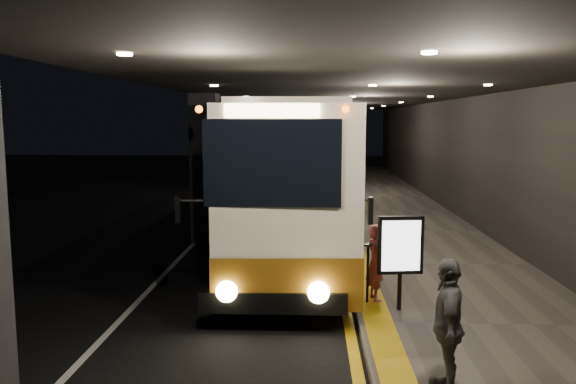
{
  "coord_description": "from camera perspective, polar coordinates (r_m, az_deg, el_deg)",
  "views": [
    {
      "loc": [
        1.68,
        -12.56,
        3.62
      ],
      "look_at": [
        1.04,
        2.39,
        1.7
      ],
      "focal_mm": 35.0,
      "sensor_mm": 36.0,
      "label": 1
    }
  ],
  "objects": [
    {
      "name": "stanchion_post",
      "position": [
        10.88,
        8.1,
        -8.25
      ],
      "size": [
        0.05,
        0.05,
        1.13
      ],
      "primitive_type": "cylinder",
      "color": "black",
      "rests_on": "sidewalk"
    },
    {
      "name": "sidewalk",
      "position": [
        18.17,
        12.17,
        -4.1
      ],
      "size": [
        4.5,
        50.0,
        0.15
      ],
      "primitive_type": "cube",
      "color": "#514C44",
      "rests_on": "ground"
    },
    {
      "name": "terminal_wall",
      "position": [
        18.36,
        19.38,
        4.96
      ],
      "size": [
        0.1,
        50.0,
        6.0
      ],
      "primitive_type": "cube",
      "color": "black",
      "rests_on": "ground"
    },
    {
      "name": "ground",
      "position": [
        13.18,
        -5.02,
        -8.66
      ],
      "size": [
        90.0,
        90.0,
        0.0
      ],
      "primitive_type": "plane",
      "color": "black"
    },
    {
      "name": "coach_main",
      "position": [
        15.35,
        0.02,
        0.77
      ],
      "size": [
        3.05,
        12.59,
        3.9
      ],
      "rotation": [
        0.0,
        0.0,
        0.04
      ],
      "color": "#F1E3C9",
      "rests_on": "ground"
    },
    {
      "name": "coach_second",
      "position": [
        28.22,
        0.99,
        3.31
      ],
      "size": [
        2.51,
        11.0,
        3.44
      ],
      "rotation": [
        0.0,
        0.0,
        0.02
      ],
      "color": "#F1E3C9",
      "rests_on": "ground"
    },
    {
      "name": "canopy",
      "position": [
        17.61,
        5.21,
        10.47
      ],
      "size": [
        9.0,
        50.0,
        0.4
      ],
      "primitive_type": "cube",
      "color": "black",
      "rests_on": "support_columns"
    },
    {
      "name": "info_sign",
      "position": [
        10.44,
        11.37,
        -5.51
      ],
      "size": [
        0.83,
        0.2,
        1.75
      ],
      "rotation": [
        0.0,
        0.0,
        0.1
      ],
      "color": "black",
      "rests_on": "sidewalk"
    },
    {
      "name": "support_columns",
      "position": [
        16.92,
        -8.39,
        2.42
      ],
      "size": [
        0.8,
        24.8,
        4.4
      ],
      "color": "black",
      "rests_on": "ground"
    },
    {
      "name": "passenger_boarding",
      "position": [
        11.02,
        8.92,
        -7.09
      ],
      "size": [
        0.48,
        0.62,
        1.5
      ],
      "primitive_type": "imported",
      "rotation": [
        0.0,
        0.0,
        1.83
      ],
      "color": "#BA565A",
      "rests_on": "sidewalk"
    },
    {
      "name": "kerb_stripe_yellow",
      "position": [
        17.94,
        4.56,
        -4.34
      ],
      "size": [
        0.18,
        50.0,
        0.01
      ],
      "primitive_type": "cube",
      "color": "gold",
      "rests_on": "ground"
    },
    {
      "name": "passenger_waiting_grey",
      "position": [
        7.61,
        15.89,
        -12.9
      ],
      "size": [
        0.7,
        1.11,
        1.76
      ],
      "primitive_type": "imported",
      "rotation": [
        0.0,
        0.0,
        -1.75
      ],
      "color": "#4A494E",
      "rests_on": "sidewalk"
    },
    {
      "name": "coach_third",
      "position": [
        44.85,
        1.62,
        4.96
      ],
      "size": [
        2.48,
        11.81,
        3.71
      ],
      "rotation": [
        0.0,
        0.0,
        0.0
      ],
      "color": "#F1E3C9",
      "rests_on": "ground"
    },
    {
      "name": "tactile_strip",
      "position": [
        17.94,
        6.17,
        -3.87
      ],
      "size": [
        0.5,
        50.0,
        0.01
      ],
      "primitive_type": "cube",
      "color": "gold",
      "rests_on": "sidewalk"
    },
    {
      "name": "lane_line_white",
      "position": [
        18.26,
        -8.6,
        -4.19
      ],
      "size": [
        0.12,
        50.0,
        0.01
      ],
      "primitive_type": "cube",
      "color": "silver",
      "rests_on": "ground"
    }
  ]
}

